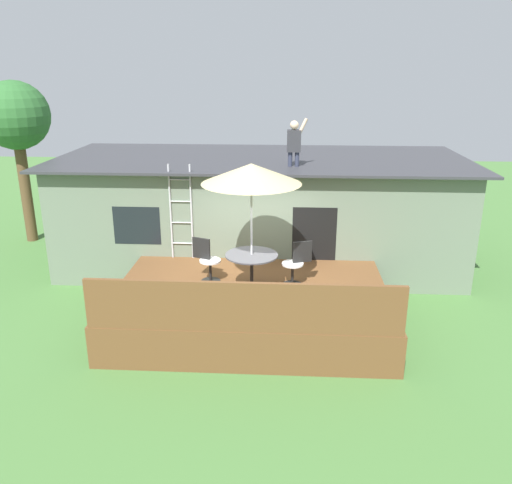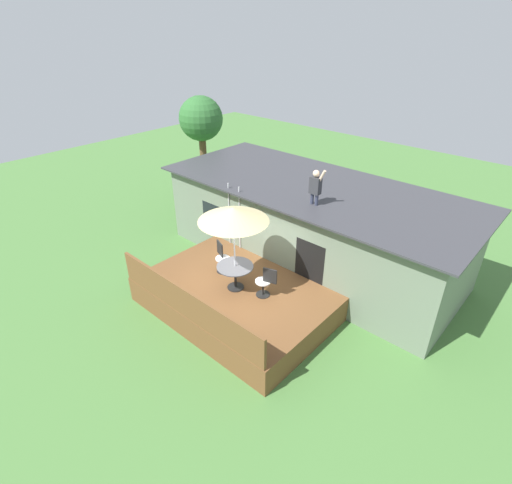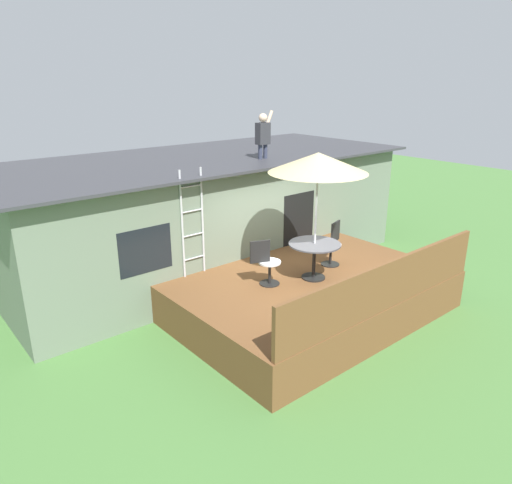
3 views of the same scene
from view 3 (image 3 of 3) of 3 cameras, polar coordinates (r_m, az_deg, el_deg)
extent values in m
plane|color=#477538|center=(10.22, 5.96, -8.16)|extent=(40.00, 40.00, 0.00)
cube|color=slate|center=(12.30, -5.91, 3.54)|extent=(10.00, 4.00, 2.77)
cube|color=#38383D|center=(12.00, -6.14, 10.06)|extent=(10.50, 4.50, 0.06)
cube|color=black|center=(9.28, -13.11, -1.00)|extent=(1.10, 0.03, 0.90)
cube|color=black|center=(11.74, 5.05, 1.09)|extent=(1.00, 0.03, 2.00)
cube|color=brown|center=(10.04, 6.04, -6.13)|extent=(5.45, 3.97, 0.80)
cube|color=brown|center=(8.59, 15.53, -5.01)|extent=(5.35, 0.08, 0.90)
cylinder|color=black|center=(9.78, 6.87, -4.20)|extent=(0.48, 0.48, 0.03)
cylinder|color=black|center=(9.65, 6.96, -2.26)|extent=(0.07, 0.07, 0.71)
cylinder|color=#4C4C51|center=(9.52, 7.04, -0.24)|extent=(1.04, 1.04, 0.03)
cylinder|color=silver|center=(9.38, 7.16, 2.47)|extent=(0.04, 0.04, 2.40)
cone|color=beige|center=(9.12, 7.45, 9.41)|extent=(1.90, 1.90, 0.38)
cylinder|color=silver|center=(9.51, -8.83, 1.99)|extent=(0.04, 0.04, 2.20)
cylinder|color=silver|center=(9.75, -6.43, 2.53)|extent=(0.04, 0.04, 2.20)
cylinder|color=silver|center=(9.87, -7.43, -1.90)|extent=(0.48, 0.03, 0.03)
cylinder|color=silver|center=(9.70, -7.55, 0.85)|extent=(0.48, 0.03, 0.03)
cylinder|color=silver|center=(9.56, -7.68, 3.70)|extent=(0.48, 0.03, 0.03)
cylinder|color=silver|center=(9.44, -7.81, 6.63)|extent=(0.48, 0.03, 0.03)
cylinder|color=#33384C|center=(11.45, 0.51, 10.75)|extent=(0.10, 0.10, 0.34)
cylinder|color=#33384C|center=(11.55, 1.12, 10.82)|extent=(0.10, 0.10, 0.34)
cube|color=#333338|center=(11.45, 0.83, 12.86)|extent=(0.32, 0.20, 0.50)
sphere|color=beige|center=(11.41, 0.84, 14.66)|extent=(0.20, 0.20, 0.20)
cylinder|color=beige|center=(11.54, 1.53, 14.40)|extent=(0.26, 0.08, 0.44)
cylinder|color=black|center=(9.45, 1.62, -4.96)|extent=(0.40, 0.40, 0.02)
cylinder|color=black|center=(9.36, 1.64, -3.73)|extent=(0.06, 0.06, 0.44)
cylinder|color=silver|center=(9.27, 1.65, -2.42)|extent=(0.44, 0.44, 0.04)
cube|color=black|center=(9.12, 0.48, -1.16)|extent=(0.39, 0.19, 0.44)
cylinder|color=black|center=(10.51, 8.86, -2.63)|extent=(0.40, 0.40, 0.02)
cylinder|color=black|center=(10.43, 8.92, -1.51)|extent=(0.06, 0.06, 0.44)
cylinder|color=silver|center=(10.36, 8.98, -0.32)|extent=(0.44, 0.44, 0.04)
cube|color=black|center=(10.46, 9.48, 1.23)|extent=(0.39, 0.16, 0.44)
camera|label=1|loc=(8.11, 77.44, 7.30)|focal=36.64mm
camera|label=2|loc=(13.61, 56.99, 23.72)|focal=27.73mm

